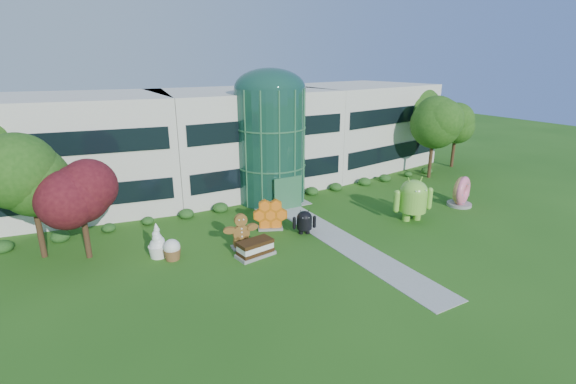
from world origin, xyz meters
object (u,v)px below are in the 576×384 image
android_black (304,221)px  donut (461,191)px  android_green (413,197)px  gingerbread (241,231)px

android_black → donut: (14.84, -1.53, 0.31)m
android_black → android_green: bearing=8.5°
android_black → donut: donut is taller
android_green → gingerbread: 13.83m
donut → android_black: bearing=153.6°
android_green → android_black: size_ratio=1.90×
android_green → gingerbread: (-13.66, 2.03, -0.70)m
android_green → android_black: bearing=-176.3°
android_green → android_black: android_green is taller
android_black → donut: 14.92m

